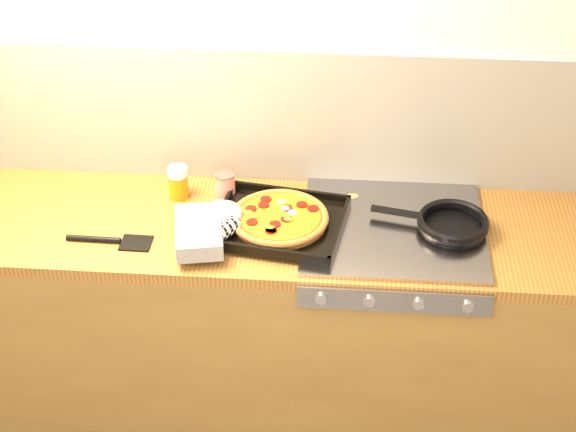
# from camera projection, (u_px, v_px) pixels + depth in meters

# --- Properties ---
(room_shell) EXTENTS (3.20, 3.20, 3.20)m
(room_shell) POSITION_uv_depth(u_px,v_px,m) (266.00, 117.00, 3.06)
(room_shell) COLOR white
(room_shell) RESTS_ON ground
(counter_run) EXTENTS (3.20, 0.62, 0.90)m
(counter_run) POSITION_uv_depth(u_px,v_px,m) (261.00, 324.00, 3.22)
(counter_run) COLOR brown
(counter_run) RESTS_ON ground
(stovetop) EXTENTS (0.60, 0.56, 0.02)m
(stovetop) POSITION_uv_depth(u_px,v_px,m) (393.00, 228.00, 2.93)
(stovetop) COLOR gray
(stovetop) RESTS_ON counter_run
(pizza_on_tray) EXTENTS (0.58, 0.46, 0.07)m
(pizza_on_tray) POSITION_uv_depth(u_px,v_px,m) (258.00, 221.00, 2.90)
(pizza_on_tray) COLOR black
(pizza_on_tray) RESTS_ON stovetop
(frying_pan) EXTENTS (0.41, 0.28, 0.04)m
(frying_pan) POSITION_uv_depth(u_px,v_px,m) (451.00, 223.00, 2.90)
(frying_pan) COLOR black
(frying_pan) RESTS_ON stovetop
(tomato_can) EXTENTS (0.09, 0.09, 0.10)m
(tomato_can) POSITION_uv_depth(u_px,v_px,m) (225.00, 186.00, 3.06)
(tomato_can) COLOR #AA0D0D
(tomato_can) RESTS_ON counter_run
(juice_glass) EXTENTS (0.08, 0.08, 0.12)m
(juice_glass) POSITION_uv_depth(u_px,v_px,m) (178.00, 182.00, 3.06)
(juice_glass) COLOR orange
(juice_glass) RESTS_ON counter_run
(wooden_spoon) EXTENTS (0.29, 0.11, 0.02)m
(wooden_spoon) POSITION_uv_depth(u_px,v_px,m) (327.00, 200.00, 3.06)
(wooden_spoon) COLOR olive
(wooden_spoon) RESTS_ON counter_run
(black_spatula) EXTENTS (0.28, 0.09, 0.02)m
(black_spatula) POSITION_uv_depth(u_px,v_px,m) (111.00, 241.00, 2.87)
(black_spatula) COLOR black
(black_spatula) RESTS_ON counter_run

